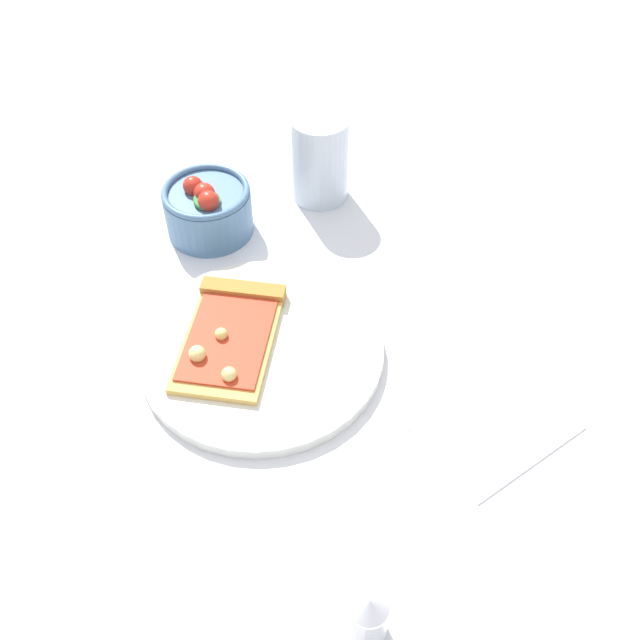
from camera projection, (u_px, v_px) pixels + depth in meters
The scene contains 7 objects.
ground_plane at pixel (306, 330), 0.79m from camera, with size 2.40×2.40×0.00m, color silver.
plate at pixel (262, 350), 0.76m from camera, with size 0.26×0.26×0.01m, color silver.
pizza_slice_main at pixel (230, 332), 0.76m from camera, with size 0.17×0.18×0.02m.
salad_bowl at pixel (208, 208), 0.87m from camera, with size 0.11×0.11×0.08m.
soda_glass at pixel (320, 160), 0.91m from camera, with size 0.07×0.07×0.12m.
paper_napkin at pixel (483, 414), 0.71m from camera, with size 0.14×0.15×0.00m, color white.
pepper_shaker at pixel (367, 616), 0.55m from camera, with size 0.03×0.03×0.06m.
Camera 1 is at (0.37, -0.36, 0.60)m, focal length 39.83 mm.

